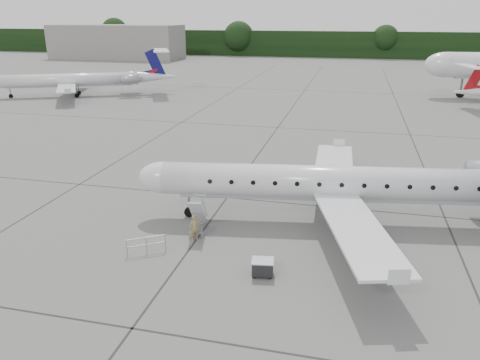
% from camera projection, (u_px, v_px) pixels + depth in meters
% --- Properties ---
extents(ground, '(320.00, 320.00, 0.00)m').
position_uv_depth(ground, '(304.00, 233.00, 29.59)').
color(ground, '#62625F').
rests_on(ground, ground).
extents(treeline, '(260.00, 4.00, 8.00)m').
position_uv_depth(treeline, '(350.00, 45.00, 147.30)').
color(treeline, black).
rests_on(treeline, ground).
extents(terminal_building, '(40.00, 14.00, 10.00)m').
position_uv_depth(terminal_building, '(117.00, 42.00, 144.17)').
color(terminal_building, gray).
rests_on(terminal_building, ground).
extents(main_regional_jet, '(32.99, 26.00, 7.69)m').
position_uv_depth(main_regional_jet, '(343.00, 167.00, 29.88)').
color(main_regional_jet, silver).
rests_on(main_regional_jet, ground).
extents(airstair, '(1.18, 2.32, 2.41)m').
position_uv_depth(airstair, '(198.00, 214.00, 29.38)').
color(airstair, silver).
rests_on(airstair, ground).
extents(passenger, '(0.72, 0.66, 1.65)m').
position_uv_depth(passenger, '(195.00, 228.00, 28.32)').
color(passenger, olive).
rests_on(passenger, ground).
extents(safety_railing, '(1.89, 1.26, 1.00)m').
position_uv_depth(safety_railing, '(146.00, 245.00, 26.89)').
color(safety_railing, '#999CA2').
rests_on(safety_railing, ground).
extents(baggage_cart, '(1.22, 1.05, 0.96)m').
position_uv_depth(baggage_cart, '(263.00, 267.00, 24.61)').
color(baggage_cart, black).
rests_on(baggage_cart, ground).
extents(bg_regional_left, '(34.52, 30.67, 7.48)m').
position_uv_depth(bg_regional_left, '(69.00, 74.00, 77.63)').
color(bg_regional_left, silver).
rests_on(bg_regional_left, ground).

